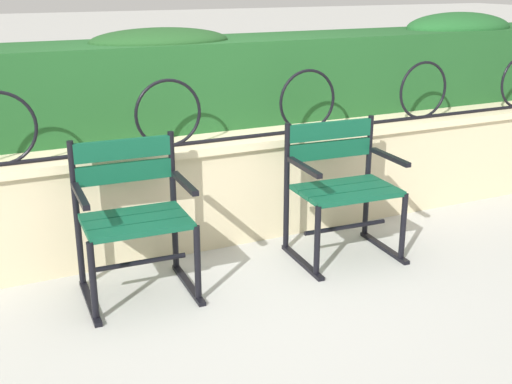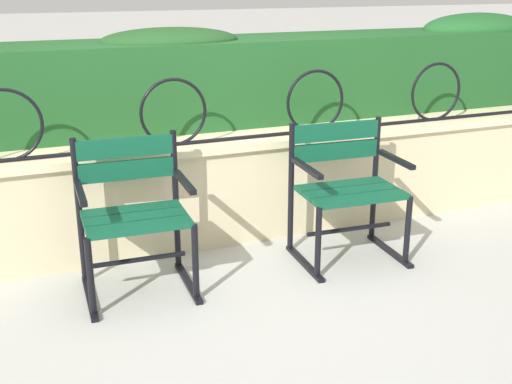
# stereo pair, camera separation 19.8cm
# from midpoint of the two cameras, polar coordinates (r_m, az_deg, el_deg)

# --- Properties ---
(ground_plane) EXTENTS (60.00, 60.00, 0.00)m
(ground_plane) POSITION_cam_midpoint_polar(r_m,az_deg,el_deg) (3.72, -1.14, -8.34)
(ground_plane) COLOR #ADADA8
(stone_wall) EXTENTS (7.90, 0.41, 0.69)m
(stone_wall) POSITION_cam_midpoint_polar(r_m,az_deg,el_deg) (4.25, -5.47, 0.17)
(stone_wall) COLOR beige
(stone_wall) RESTS_ON ground
(iron_arch_fence) EXTENTS (7.35, 0.02, 0.42)m
(iron_arch_fence) POSITION_cam_midpoint_polar(r_m,az_deg,el_deg) (3.97, -8.60, 6.52)
(iron_arch_fence) COLOR black
(iron_arch_fence) RESTS_ON stone_wall
(hedge_row) EXTENTS (7.74, 0.67, 0.71)m
(hedge_row) POSITION_cam_midpoint_polar(r_m,az_deg,el_deg) (4.58, -7.47, 9.96)
(hedge_row) COLOR #1E5123
(hedge_row) RESTS_ON stone_wall
(park_chair_left) EXTENTS (0.61, 0.54, 0.85)m
(park_chair_left) POSITION_cam_midpoint_polar(r_m,az_deg,el_deg) (3.58, -12.42, -1.84)
(park_chair_left) COLOR #0F4C33
(park_chair_left) RESTS_ON ground
(park_chair_right) EXTENTS (0.66, 0.55, 0.83)m
(park_chair_right) POSITION_cam_midpoint_polar(r_m,az_deg,el_deg) (4.02, 6.13, 0.72)
(park_chair_right) COLOR #0F4C33
(park_chair_right) RESTS_ON ground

